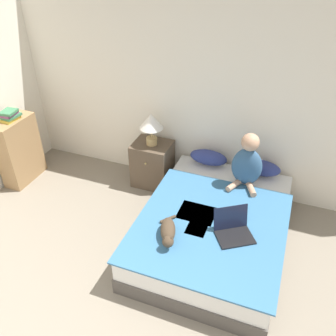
{
  "coord_description": "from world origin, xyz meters",
  "views": [
    {
      "loc": [
        1.16,
        -0.24,
        3.03
      ],
      "look_at": [
        -0.01,
        2.83,
        0.79
      ],
      "focal_mm": 38.0,
      "sensor_mm": 36.0,
      "label": 1
    }
  ],
  "objects_px": {
    "pillow_far": "(261,168)",
    "cat_tabby": "(168,232)",
    "pillow_near": "(208,157)",
    "bookshelf": "(19,150)",
    "laptop_open": "(233,230)",
    "table_lamp": "(151,123)",
    "book_stack_top": "(10,115)",
    "nightstand": "(152,164)",
    "bed": "(214,228)",
    "person_sitting": "(247,163)"
  },
  "relations": [
    {
      "from": "pillow_near",
      "to": "table_lamp",
      "type": "relative_size",
      "value": 1.11
    },
    {
      "from": "pillow_far",
      "to": "book_stack_top",
      "type": "bearing_deg",
      "value": -168.57
    },
    {
      "from": "laptop_open",
      "to": "book_stack_top",
      "type": "distance_m",
      "value": 3.19
    },
    {
      "from": "pillow_far",
      "to": "book_stack_top",
      "type": "relative_size",
      "value": 1.89
    },
    {
      "from": "book_stack_top",
      "to": "cat_tabby",
      "type": "bearing_deg",
      "value": -17.56
    },
    {
      "from": "pillow_near",
      "to": "nightstand",
      "type": "relative_size",
      "value": 0.77
    },
    {
      "from": "pillow_near",
      "to": "laptop_open",
      "type": "relative_size",
      "value": 1.04
    },
    {
      "from": "cat_tabby",
      "to": "bookshelf",
      "type": "distance_m",
      "value": 2.63
    },
    {
      "from": "cat_tabby",
      "to": "table_lamp",
      "type": "xyz_separation_m",
      "value": [
        -0.74,
        1.34,
        0.43
      ]
    },
    {
      "from": "cat_tabby",
      "to": "nightstand",
      "type": "relative_size",
      "value": 0.82
    },
    {
      "from": "pillow_far",
      "to": "cat_tabby",
      "type": "distance_m",
      "value": 1.59
    },
    {
      "from": "table_lamp",
      "to": "bookshelf",
      "type": "bearing_deg",
      "value": -162.7
    },
    {
      "from": "cat_tabby",
      "to": "book_stack_top",
      "type": "relative_size",
      "value": 2.01
    },
    {
      "from": "pillow_far",
      "to": "person_sitting",
      "type": "bearing_deg",
      "value": -119.25
    },
    {
      "from": "bed",
      "to": "nightstand",
      "type": "height_order",
      "value": "nightstand"
    },
    {
      "from": "pillow_far",
      "to": "table_lamp",
      "type": "relative_size",
      "value": 1.11
    },
    {
      "from": "pillow_far",
      "to": "bookshelf",
      "type": "relative_size",
      "value": 0.53
    },
    {
      "from": "table_lamp",
      "to": "book_stack_top",
      "type": "xyz_separation_m",
      "value": [
        -1.76,
        -0.55,
        0.05
      ]
    },
    {
      "from": "person_sitting",
      "to": "nightstand",
      "type": "xyz_separation_m",
      "value": [
        -1.29,
        0.17,
        -0.42
      ]
    },
    {
      "from": "cat_tabby",
      "to": "book_stack_top",
      "type": "distance_m",
      "value": 2.67
    },
    {
      "from": "pillow_near",
      "to": "laptop_open",
      "type": "xyz_separation_m",
      "value": [
        0.58,
        -1.16,
        -0.04
      ]
    },
    {
      "from": "person_sitting",
      "to": "nightstand",
      "type": "distance_m",
      "value": 1.36
    },
    {
      "from": "cat_tabby",
      "to": "nightstand",
      "type": "bearing_deg",
      "value": -172.01
    },
    {
      "from": "pillow_near",
      "to": "bookshelf",
      "type": "height_order",
      "value": "bookshelf"
    },
    {
      "from": "nightstand",
      "to": "table_lamp",
      "type": "distance_m",
      "value": 0.63
    },
    {
      "from": "bed",
      "to": "nightstand",
      "type": "distance_m",
      "value": 1.37
    },
    {
      "from": "bed",
      "to": "person_sitting",
      "type": "distance_m",
      "value": 0.86
    },
    {
      "from": "cat_tabby",
      "to": "laptop_open",
      "type": "bearing_deg",
      "value": 93.77
    },
    {
      "from": "bed",
      "to": "pillow_far",
      "type": "relative_size",
      "value": 4.24
    },
    {
      "from": "nightstand",
      "to": "book_stack_top",
      "type": "xyz_separation_m",
      "value": [
        -1.76,
        -0.56,
        0.68
      ]
    },
    {
      "from": "pillow_near",
      "to": "table_lamp",
      "type": "height_order",
      "value": "table_lamp"
    },
    {
      "from": "bookshelf",
      "to": "book_stack_top",
      "type": "xyz_separation_m",
      "value": [
        0.0,
        -0.0,
        0.53
      ]
    },
    {
      "from": "cat_tabby",
      "to": "bookshelf",
      "type": "bearing_deg",
      "value": -128.49
    },
    {
      "from": "pillow_near",
      "to": "bookshelf",
      "type": "bearing_deg",
      "value": -165.7
    },
    {
      "from": "cat_tabby",
      "to": "nightstand",
      "type": "xyz_separation_m",
      "value": [
        -0.74,
        1.35,
        -0.2
      ]
    },
    {
      "from": "pillow_far",
      "to": "laptop_open",
      "type": "xyz_separation_m",
      "value": [
        -0.09,
        -1.16,
        -0.04
      ]
    },
    {
      "from": "cat_tabby",
      "to": "nightstand",
      "type": "distance_m",
      "value": 1.55
    },
    {
      "from": "pillow_far",
      "to": "laptop_open",
      "type": "bearing_deg",
      "value": -94.32
    },
    {
      "from": "pillow_far",
      "to": "nightstand",
      "type": "height_order",
      "value": "pillow_far"
    },
    {
      "from": "person_sitting",
      "to": "laptop_open",
      "type": "bearing_deg",
      "value": -86.37
    },
    {
      "from": "bed",
      "to": "laptop_open",
      "type": "height_order",
      "value": "laptop_open"
    },
    {
      "from": "pillow_far",
      "to": "cat_tabby",
      "type": "bearing_deg",
      "value": -115.64
    },
    {
      "from": "laptop_open",
      "to": "bookshelf",
      "type": "bearing_deg",
      "value": 137.03
    },
    {
      "from": "pillow_near",
      "to": "book_stack_top",
      "type": "height_order",
      "value": "book_stack_top"
    },
    {
      "from": "cat_tabby",
      "to": "laptop_open",
      "type": "xyz_separation_m",
      "value": [
        0.6,
        0.28,
        -0.02
      ]
    },
    {
      "from": "cat_tabby",
      "to": "table_lamp",
      "type": "relative_size",
      "value": 1.18
    },
    {
      "from": "pillow_far",
      "to": "book_stack_top",
      "type": "xyz_separation_m",
      "value": [
        -3.19,
        -0.64,
        0.46
      ]
    },
    {
      "from": "pillow_far",
      "to": "nightstand",
      "type": "relative_size",
      "value": 0.77
    },
    {
      "from": "cat_tabby",
      "to": "book_stack_top",
      "type": "bearing_deg",
      "value": -128.45
    },
    {
      "from": "bed",
      "to": "table_lamp",
      "type": "height_order",
      "value": "table_lamp"
    }
  ]
}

